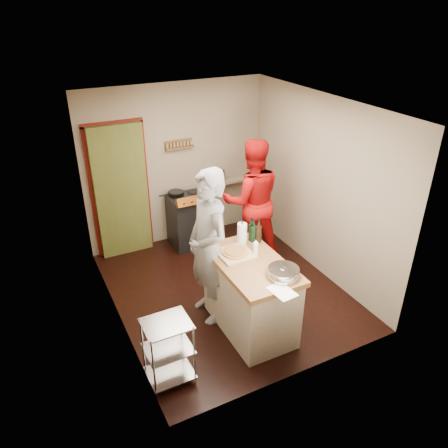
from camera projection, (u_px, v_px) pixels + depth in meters
The scene contains 10 objects.
floor at pixel (225, 289), 6.23m from camera, with size 3.50×3.50×0.00m, color black.
back_wall at pixel (138, 181), 6.86m from camera, with size 3.00×0.44×2.60m.
left_wall at pixel (110, 233), 5.03m from camera, with size 0.04×3.50×2.60m, color gray.
right_wall at pixel (319, 187), 6.22m from camera, with size 0.04×3.50×2.60m, color gray.
ceiling at pixel (226, 105), 5.01m from camera, with size 3.00×3.50×0.02m, color white.
stove at pixel (189, 220), 7.17m from camera, with size 0.60×0.63×1.00m.
wire_shelving at pixel (168, 349), 4.57m from camera, with size 0.48×0.40×0.80m.
island at pixel (251, 294), 5.31m from camera, with size 0.75×1.44×1.27m.
person_stripe at pixel (208, 248), 5.30m from camera, with size 0.73×0.48×2.01m, color #ABACB0.
person_red at pixel (252, 200), 6.62m from camera, with size 0.94×0.73×1.93m, color #B40C0C.
Camera 1 is at (-2.30, -4.52, 3.74)m, focal length 35.00 mm.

